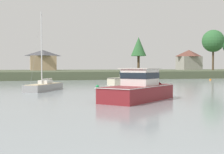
{
  "coord_description": "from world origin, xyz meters",
  "views": [
    {
      "loc": [
        -6.59,
        -6.18,
        3.2
      ],
      "look_at": [
        5.25,
        34.68,
        1.81
      ],
      "focal_mm": 51.39,
      "sensor_mm": 36.0,
      "label": 1
    }
  ],
  "objects": [
    {
      "name": "cottage_behind_trees",
      "position": [
        57.6,
        106.51,
        5.97
      ],
      "size": [
        8.65,
        7.53,
        7.8
      ],
      "color": "#9E998E",
      "rests_on": "far_shore_bank"
    },
    {
      "name": "shore_tree_inland_b",
      "position": [
        57.61,
        90.2,
        11.97
      ],
      "size": [
        7.64,
        7.64,
        13.9
      ],
      "color": "brown",
      "rests_on": "far_shore_bank"
    },
    {
      "name": "far_shore_bank",
      "position": [
        0.0,
        95.91,
        0.97
      ],
      "size": [
        201.97,
        55.39,
        1.93
      ],
      "primitive_type": "cube",
      "color": "#4C563D",
      "rests_on": "ground"
    },
    {
      "name": "cottage_hillside",
      "position": [
        1.01,
        102.9,
        5.43
      ],
      "size": [
        8.81,
        8.84,
        6.78
      ],
      "color": "tan",
      "rests_on": "far_shore_bank"
    },
    {
      "name": "cruiser_maroon",
      "position": [
        4.9,
        22.68,
        0.64
      ],
      "size": [
        9.86,
        9.11,
        5.25
      ],
      "color": "maroon",
      "rests_on": "ground"
    },
    {
      "name": "sailboat_grey",
      "position": [
        -3.45,
        37.17,
        0.24
      ],
      "size": [
        5.69,
        7.61,
        10.95
      ],
      "color": "gray",
      "rests_on": "ground"
    },
    {
      "name": "mooring_buoy_green",
      "position": [
        5.08,
        42.31,
        0.09
      ],
      "size": [
        0.52,
        0.52,
        0.57
      ],
      "color": "#1E8C47",
      "rests_on": "ground"
    },
    {
      "name": "mooring_buoy_orange",
      "position": [
        36.72,
        59.81,
        0.08
      ],
      "size": [
        0.47,
        0.47,
        0.53
      ],
      "color": "orange",
      "rests_on": "ground"
    },
    {
      "name": "shore_tree_center",
      "position": [
        31.52,
        93.61,
        9.71
      ],
      "size": [
        5.11,
        5.11,
        11.03
      ],
      "color": "brown",
      "rests_on": "far_shore_bank"
    },
    {
      "name": "cruiser_cream",
      "position": [
        13.26,
        47.6,
        0.65
      ],
      "size": [
        9.66,
        4.53,
        5.33
      ],
      "color": "beige",
      "rests_on": "ground"
    }
  ]
}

